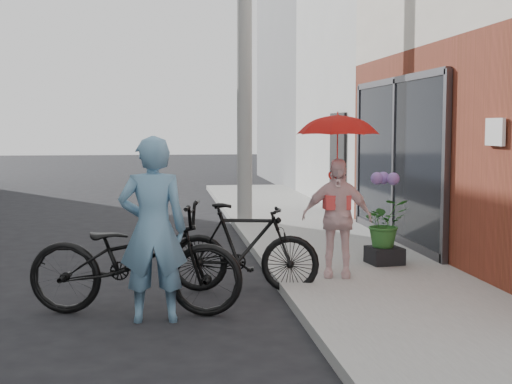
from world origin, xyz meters
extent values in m
plane|color=black|center=(0.00, 0.00, 0.00)|extent=(80.00, 80.00, 0.00)
cube|color=gray|center=(2.10, 2.00, 0.06)|extent=(2.20, 24.00, 0.12)
cube|color=#9E9E99|center=(0.94, 2.00, 0.06)|extent=(0.12, 24.00, 0.12)
cube|color=black|center=(3.16, 3.50, 1.36)|extent=(0.06, 3.80, 2.40)
cube|color=white|center=(3.16, 0.20, 1.82)|extent=(0.04, 0.40, 0.30)
cube|color=silver|center=(7.20, 9.00, 3.50)|extent=(8.00, 6.00, 7.00)
cube|color=gray|center=(7.20, 16.00, 3.50)|extent=(8.00, 8.00, 7.00)
cylinder|color=#9E9E99|center=(1.10, 6.00, 3.50)|extent=(0.28, 0.28, 7.00)
imported|color=#6796B7|center=(-0.51, -0.30, 0.90)|extent=(0.66, 0.44, 1.79)
imported|color=black|center=(-0.70, -0.02, 0.57)|extent=(2.26, 1.16, 1.13)
imported|color=black|center=(0.49, 0.79, 0.51)|extent=(1.76, 0.80, 1.02)
imported|color=#FFD6D5|center=(1.60, 0.95, 0.81)|extent=(0.87, 0.54, 1.39)
imported|color=red|center=(1.60, 0.95, 1.90)|extent=(0.90, 0.90, 0.79)
cube|color=black|center=(2.40, 1.61, 0.23)|extent=(0.46, 0.46, 0.21)
imported|color=#306F2C|center=(2.40, 1.61, 0.65)|extent=(0.57, 0.49, 0.63)
camera|label=1|loc=(-0.42, -7.12, 1.89)|focal=50.00mm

